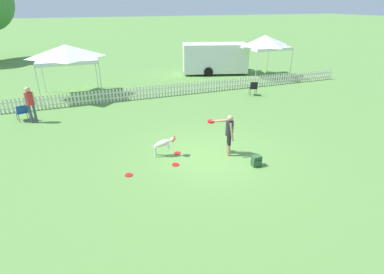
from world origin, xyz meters
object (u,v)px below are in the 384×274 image
object	(u,v)px
handler_person	(228,130)
spectator_standing	(30,101)
canopy_tent_secondary	(66,53)
folding_chair_blue_left	(22,111)
folding_chair_center	(253,87)
frisbee_near_dog	(129,175)
frisbee_midfield	(176,165)
leaping_dog	(163,143)
backpack_on_grass	(256,161)
equipment_trailer	(215,58)
canopy_tent_main	(265,42)
frisbee_near_handler	(177,153)

from	to	relation	value
handler_person	spectator_standing	size ratio (longest dim) A/B	0.90
canopy_tent_secondary	folding_chair_blue_left	bearing A→B (deg)	-123.52
folding_chair_center	canopy_tent_secondary	distance (m)	10.97
frisbee_near_dog	spectator_standing	distance (m)	7.17
frisbee_midfield	leaping_dog	bearing A→B (deg)	103.38
folding_chair_blue_left	canopy_tent_secondary	size ratio (longest dim) A/B	0.25
leaping_dog	backpack_on_grass	size ratio (longest dim) A/B	2.69
frisbee_midfield	equipment_trailer	size ratio (longest dim) A/B	0.04
backpack_on_grass	equipment_trailer	world-z (taller)	equipment_trailer
frisbee_midfield	canopy_tent_secondary	bearing A→B (deg)	107.45
handler_person	backpack_on_grass	bearing A→B (deg)	-135.68
folding_chair_center	frisbee_near_dog	bearing A→B (deg)	55.47
leaping_dog	equipment_trailer	distance (m)	14.27
leaping_dog	frisbee_midfield	bearing A→B (deg)	31.60
frisbee_near_dog	handler_person	bearing A→B (deg)	3.07
leaping_dog	canopy_tent_secondary	size ratio (longest dim) A/B	0.32
canopy_tent_main	equipment_trailer	size ratio (longest dim) A/B	0.52
backpack_on_grass	spectator_standing	size ratio (longest dim) A/B	0.22
handler_person	folding_chair_blue_left	size ratio (longest dim) A/B	1.94
frisbee_near_handler	canopy_tent_main	size ratio (longest dim) A/B	0.08
equipment_trailer	leaping_dog	bearing A→B (deg)	-105.92
leaping_dog	frisbee_midfield	size ratio (longest dim) A/B	4.04
frisbee_midfield	folding_chair_center	world-z (taller)	folding_chair_center
frisbee_near_handler	folding_chair_center	world-z (taller)	folding_chair_center
frisbee_midfield	backpack_on_grass	size ratio (longest dim) A/B	0.66
leaping_dog	frisbee_near_handler	size ratio (longest dim) A/B	4.04
canopy_tent_main	frisbee_near_dog	bearing A→B (deg)	-138.17
frisbee_near_handler	canopy_tent_secondary	size ratio (longest dim) A/B	0.08
backpack_on_grass	canopy_tent_secondary	size ratio (longest dim) A/B	0.12
equipment_trailer	frisbee_midfield	bearing A→B (deg)	-103.65
leaping_dog	folding_chair_blue_left	bearing A→B (deg)	-119.93
leaping_dog	canopy_tent_secondary	xyz separation A→B (m)	(-2.97, 9.24, 2.05)
frisbee_near_handler	folding_chair_center	xyz separation A→B (m)	(6.66, 5.59, 0.50)
leaping_dog	canopy_tent_secondary	distance (m)	9.92
frisbee_near_dog	frisbee_midfield	xyz separation A→B (m)	(1.64, 0.11, 0.00)
handler_person	frisbee_midfield	size ratio (longest dim) A/B	6.10
folding_chair_blue_left	equipment_trailer	bearing A→B (deg)	-174.20
leaping_dog	canopy_tent_main	xyz separation A→B (m)	(10.45, 9.73, 2.04)
handler_person	equipment_trailer	world-z (taller)	equipment_trailer
frisbee_near_handler	folding_chair_blue_left	xyz separation A→B (m)	(-5.74, 5.84, 0.46)
frisbee_midfield	canopy_tent_secondary	distance (m)	10.83
frisbee_near_handler	frisbee_near_dog	distance (m)	2.17
canopy_tent_main	frisbee_near_handler	bearing A→B (deg)	-135.57
canopy_tent_secondary	canopy_tent_main	bearing A→B (deg)	2.09
frisbee_midfield	folding_chair_blue_left	world-z (taller)	folding_chair_blue_left
frisbee_midfield	folding_chair_blue_left	xyz separation A→B (m)	(-5.42, 6.64, 0.46)
frisbee_near_dog	frisbee_near_handler	bearing A→B (deg)	24.90
canopy_tent_secondary	equipment_trailer	distance (m)	11.02
frisbee_midfield	folding_chair_center	bearing A→B (deg)	42.48
spectator_standing	folding_chair_center	bearing A→B (deg)	-178.65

